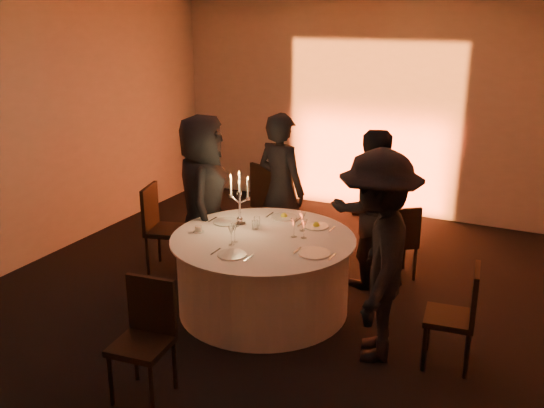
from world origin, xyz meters
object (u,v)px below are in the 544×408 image
at_px(chair_left, 160,223).
at_px(candelabra, 240,206).
at_px(chair_right, 459,312).
at_px(guest_back_left, 281,190).
at_px(chair_back_right, 400,238).
at_px(guest_right, 377,257).
at_px(chair_front, 146,332).
at_px(chair_back_left, 271,199).
at_px(coffee_cup, 198,229).
at_px(guest_back_right, 370,209).
at_px(banquet_table, 263,273).
at_px(guest_left, 203,197).

distance_m(chair_left, candelabra, 1.21).
distance_m(chair_right, guest_back_left, 2.66).
distance_m(chair_left, chair_back_right, 2.68).
bearing_deg(candelabra, chair_right, -9.94).
distance_m(guest_right, candelabra, 1.68).
distance_m(chair_right, chair_front, 2.54).
relative_size(chair_back_left, coffee_cup, 9.55).
xyz_separation_m(chair_back_left, candelabra, (0.34, -1.41, 0.38)).
height_order(chair_left, chair_right, chair_left).
xyz_separation_m(chair_back_left, guest_back_left, (0.35, -0.45, 0.30)).
height_order(chair_right, guest_back_right, guest_back_right).
height_order(banquet_table, chair_left, chair_left).
xyz_separation_m(chair_left, coffee_cup, (0.85, -0.52, 0.24)).
relative_size(guest_left, guest_right, 1.00).
height_order(banquet_table, guest_left, guest_left).
distance_m(banquet_table, guest_right, 1.37).
xyz_separation_m(chair_back_left, guest_back_right, (1.45, -0.58, 0.26)).
relative_size(chair_back_right, guest_right, 0.47).
relative_size(chair_front, guest_back_left, 0.53).
height_order(chair_right, coffee_cup, chair_right).
distance_m(chair_right, candelabra, 2.36).
relative_size(guest_left, guest_back_right, 1.06).
xyz_separation_m(chair_front, guest_right, (1.42, 1.30, 0.39)).
height_order(banquet_table, coffee_cup, coffee_cup).
xyz_separation_m(chair_back_left, chair_front, (0.50, -3.22, -0.07)).
relative_size(guest_back_right, guest_right, 0.94).
distance_m(banquet_table, coffee_cup, 0.78).
bearing_deg(guest_back_right, guest_left, -18.68).
bearing_deg(candelabra, guest_left, 155.64).
bearing_deg(guest_back_left, candelabra, 105.81).
bearing_deg(chair_left, coffee_cup, -136.68).
distance_m(chair_left, guest_back_left, 1.43).
height_order(guest_right, coffee_cup, guest_right).
bearing_deg(chair_left, banquet_table, -119.17).
bearing_deg(guest_right, chair_back_left, -149.71).
distance_m(coffee_cup, candelabra, 0.48).
height_order(chair_back_right, guest_right, guest_right).
height_order(chair_back_right, guest_back_right, guest_back_right).
distance_m(guest_left, guest_back_right, 1.81).
relative_size(chair_back_left, guest_back_left, 0.59).
xyz_separation_m(chair_left, chair_right, (3.40, -0.56, -0.05)).
relative_size(chair_back_left, guest_right, 0.57).
bearing_deg(chair_front, guest_back_right, 63.99).
distance_m(chair_back_right, chair_right, 1.74).
distance_m(chair_back_left, candelabra, 1.49).
height_order(chair_left, coffee_cup, chair_left).
distance_m(chair_back_left, guest_back_left, 0.65).
distance_m(guest_back_right, guest_right, 1.43).
height_order(guest_back_left, guest_back_right, guest_back_left).
xyz_separation_m(guest_back_right, guest_right, (0.48, -1.34, 0.06)).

